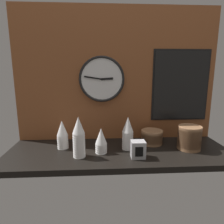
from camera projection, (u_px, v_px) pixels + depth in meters
ground_plane at (119, 152)px, 145.17cm from camera, size 160.00×56.00×4.00cm
wall_tiled_back at (116, 75)px, 159.72cm from camera, size 160.00×3.00×105.00cm
cup_stack_left at (62, 134)px, 146.19cm from camera, size 8.27×8.27×20.93cm
cup_stack_center_right at (128, 133)px, 144.40cm from camera, size 8.27×8.27×24.12cm
cup_stack_center_left at (79, 137)px, 130.84cm from camera, size 8.27×8.27×27.31cm
cup_stack_center at (101, 141)px, 138.30cm from camera, size 8.27×8.27×17.74cm
bowl_stack_right at (152, 136)px, 156.09cm from camera, size 16.75×16.75×10.89cm
bowl_stack_far_right at (189, 137)px, 144.85cm from camera, size 16.75×16.75×17.39cm
wall_clock at (102, 79)px, 156.65cm from camera, size 36.03×2.70×36.03cm
menu_board at (181, 86)px, 162.37cm from camera, size 46.48×1.32×57.23cm
napkin_dispenser at (138, 149)px, 131.09cm from camera, size 9.26×8.14×11.34cm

